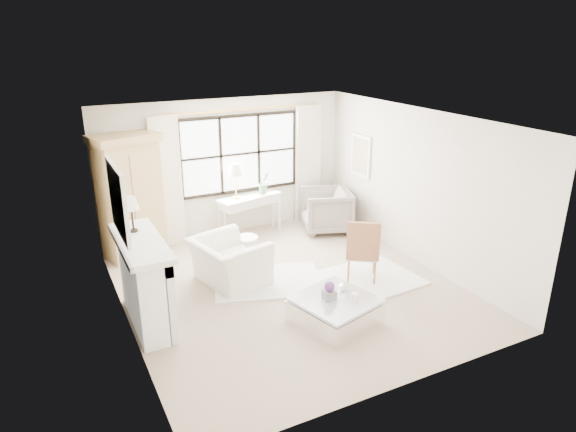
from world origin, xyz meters
name	(u,v)px	position (x,y,z in m)	size (l,w,h in m)	color
floor	(289,288)	(0.00, 0.00, 0.00)	(5.50, 5.50, 0.00)	tan
ceiling	(289,120)	(0.00, 0.00, 2.70)	(5.50, 5.50, 0.00)	white
wall_back	(226,168)	(0.00, 2.75, 1.35)	(5.00, 5.00, 0.00)	silver
wall_front	(406,284)	(0.00, -2.75, 1.35)	(5.00, 5.00, 0.00)	white
wall_left	(120,237)	(-2.50, 0.00, 1.35)	(5.50, 5.50, 0.00)	beige
wall_right	(418,187)	(2.50, 0.00, 1.35)	(5.50, 5.50, 0.00)	beige
window_pane	(240,154)	(0.30, 2.73, 1.60)	(2.40, 0.02, 1.50)	white
window_frame	(240,154)	(0.30, 2.72, 1.60)	(2.50, 0.04, 1.50)	black
curtain_rod	(240,110)	(0.30, 2.67, 2.47)	(0.04, 0.04, 3.30)	#C39143
curtain_left	(167,182)	(-1.20, 2.65, 1.24)	(0.55, 0.10, 2.47)	silver
curtain_right	(308,164)	(1.80, 2.65, 1.24)	(0.55, 0.10, 2.47)	beige
fireplace	(142,281)	(-2.27, 0.00, 0.65)	(0.58, 1.66, 1.26)	white
mirror_frame	(118,201)	(-2.47, 0.00, 1.84)	(0.05, 1.15, 0.95)	white
mirror_glass	(120,201)	(-2.44, 0.00, 1.84)	(0.02, 1.00, 0.80)	silver
art_frame	(361,156)	(2.47, 1.70, 1.55)	(0.04, 0.62, 0.82)	white
art_canvas	(360,156)	(2.45, 1.70, 1.55)	(0.01, 0.52, 0.72)	#B9AA8F
mantel_lamp	(131,205)	(-2.26, 0.34, 1.65)	(0.22, 0.22, 0.51)	black
armoire	(130,196)	(-1.93, 2.44, 1.14)	(1.27, 0.99, 2.24)	tan
console_table	(250,215)	(0.36, 2.45, 0.40)	(1.37, 0.74, 0.80)	silver
console_lamp	(235,171)	(0.08, 2.44, 1.36)	(0.28, 0.28, 0.69)	#AC843C
orchid_plant	(264,183)	(0.69, 2.47, 1.02)	(0.24, 0.20, 0.44)	#5D7A51
side_table	(247,246)	(-0.24, 1.16, 0.33)	(0.40, 0.40, 0.51)	silver
rug_left	(268,281)	(-0.22, 0.33, 0.02)	(1.73, 1.22, 0.03)	silver
rug_right	(363,280)	(1.19, -0.35, 0.02)	(1.77, 1.33, 0.03)	white
club_armchair	(229,262)	(-0.78, 0.61, 0.37)	(1.15, 1.00, 0.75)	white
wingback_chair	(326,210)	(1.82, 1.89, 0.44)	(0.93, 0.96, 0.87)	gray
french_chair	(362,263)	(1.18, -0.30, 0.31)	(0.67, 0.67, 1.08)	#A16743
coffee_table	(335,311)	(0.11, -1.21, 0.18)	(1.22, 1.22, 0.38)	white
planter_box	(329,295)	(0.02, -1.18, 0.44)	(0.17, 0.17, 0.12)	slate
planter_flowers	(329,286)	(0.02, -1.18, 0.58)	(0.14, 0.14, 0.14)	#622F76
pillar_candle	(355,297)	(0.30, -1.39, 0.44)	(0.09, 0.09, 0.12)	white
coffee_vase	(343,286)	(0.34, -1.06, 0.45)	(0.14, 0.14, 0.14)	silver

